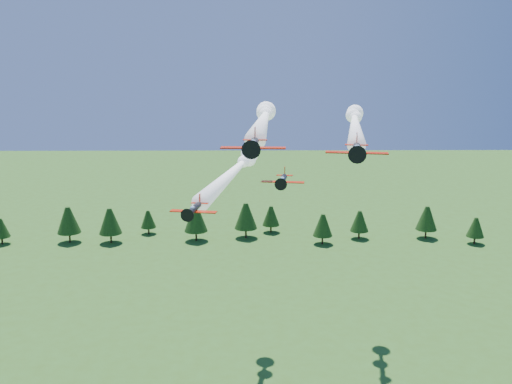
{
  "coord_description": "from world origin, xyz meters",
  "views": [
    {
      "loc": [
        -2.37,
        -73.67,
        58.04
      ],
      "look_at": [
        -1.62,
        0.0,
        41.02
      ],
      "focal_mm": 40.0,
      "sensor_mm": 36.0,
      "label": 1
    }
  ],
  "objects_px": {
    "plane_right": "(355,123)",
    "plane_slot": "(283,180)",
    "plane_left": "(235,170)",
    "plane_lead": "(264,119)"
  },
  "relations": [
    {
      "from": "plane_right",
      "to": "plane_slot",
      "type": "distance_m",
      "value": 28.52
    },
    {
      "from": "plane_left",
      "to": "plane_slot",
      "type": "bearing_deg",
      "value": -59.9
    },
    {
      "from": "plane_lead",
      "to": "plane_right",
      "type": "height_order",
      "value": "plane_lead"
    },
    {
      "from": "plane_left",
      "to": "plane_right",
      "type": "distance_m",
      "value": 23.88
    },
    {
      "from": "plane_lead",
      "to": "plane_slot",
      "type": "distance_m",
      "value": 13.59
    },
    {
      "from": "plane_left",
      "to": "plane_slot",
      "type": "relative_size",
      "value": 7.11
    },
    {
      "from": "plane_lead",
      "to": "plane_right",
      "type": "bearing_deg",
      "value": 40.78
    },
    {
      "from": "plane_left",
      "to": "plane_right",
      "type": "bearing_deg",
      "value": 18.53
    },
    {
      "from": "plane_right",
      "to": "plane_left",
      "type": "bearing_deg",
      "value": -161.51
    },
    {
      "from": "plane_left",
      "to": "plane_slot",
      "type": "height_order",
      "value": "plane_slot"
    }
  ]
}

